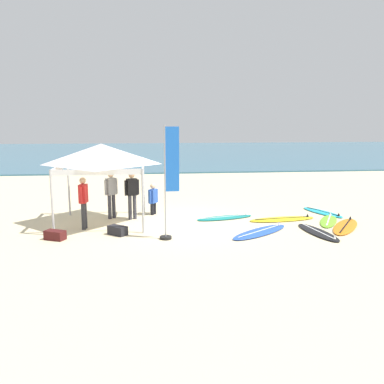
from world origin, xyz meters
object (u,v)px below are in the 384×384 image
at_px(person_grey, 111,192).
at_px(surfboard_orange, 345,226).
at_px(person_blue, 153,197).
at_px(surfboard_teal, 225,217).
at_px(person_red, 83,199).
at_px(banner_flag, 169,187).
at_px(surfboard_cyan, 323,212).
at_px(person_black, 132,192).
at_px(surfboard_blue, 260,232).
at_px(surfboard_yellow, 282,219).
at_px(surfboard_black, 318,232).
at_px(canopy_tent, 101,155).
at_px(gear_bag_by_pole, 118,230).
at_px(gear_bag_near_tent, 55,235).
at_px(surfboard_lime, 329,221).

bearing_deg(person_grey, surfboard_orange, -15.27).
bearing_deg(person_blue, surfboard_teal, -20.05).
distance_m(person_red, banner_flag, 3.14).
bearing_deg(person_red, surfboard_orange, -4.95).
bearing_deg(banner_flag, surfboard_cyan, 25.20).
relative_size(surfboard_teal, person_red, 1.32).
bearing_deg(surfboard_teal, person_black, 175.57).
bearing_deg(person_grey, surfboard_blue, -27.38).
distance_m(surfboard_orange, person_grey, 8.21).
distance_m(surfboard_teal, person_black, 3.48).
xyz_separation_m(surfboard_orange, person_red, (-8.64, 0.75, 0.95)).
relative_size(surfboard_yellow, surfboard_cyan, 1.22).
bearing_deg(surfboard_blue, surfboard_cyan, 38.35).
bearing_deg(surfboard_orange, surfboard_black, -153.40).
relative_size(surfboard_orange, person_blue, 1.99).
bearing_deg(canopy_tent, surfboard_orange, -9.99).
bearing_deg(surfboard_blue, canopy_tent, 160.60).
distance_m(surfboard_orange, person_black, 7.43).
bearing_deg(surfboard_cyan, banner_flag, -154.80).
height_order(surfboard_orange, surfboard_cyan, same).
bearing_deg(gear_bag_by_pole, canopy_tent, 110.96).
relative_size(person_blue, banner_flag, 0.35).
xyz_separation_m(canopy_tent, banner_flag, (2.17, -2.14, -0.81)).
relative_size(person_red, gear_bag_near_tent, 2.85).
bearing_deg(banner_flag, surfboard_blue, 6.96).
bearing_deg(person_black, surfboard_black, -23.35).
distance_m(person_red, gear_bag_near_tent, 1.61).
height_order(canopy_tent, gear_bag_by_pole, canopy_tent).
relative_size(surfboard_black, person_red, 1.33).
relative_size(surfboard_teal, surfboard_blue, 0.92).
relative_size(surfboard_blue, surfboard_cyan, 1.17).
relative_size(surfboard_blue, surfboard_black, 1.07).
xyz_separation_m(surfboard_lime, surfboard_blue, (-2.78, -1.15, -0.00)).
height_order(canopy_tent, gear_bag_near_tent, canopy_tent).
distance_m(surfboard_lime, surfboard_orange, 0.82).
distance_m(banner_flag, gear_bag_near_tent, 3.71).
distance_m(person_grey, person_blue, 1.62).
height_order(surfboard_cyan, gear_bag_by_pole, gear_bag_by_pole).
bearing_deg(surfboard_cyan, gear_bag_near_tent, -164.81).
distance_m(surfboard_teal, surfboard_blue, 2.18).
relative_size(person_black, banner_flag, 0.50).
xyz_separation_m(surfboard_blue, gear_bag_near_tent, (-6.31, -0.08, 0.10)).
bearing_deg(surfboard_blue, person_grey, 152.62).
distance_m(canopy_tent, gear_bag_by_pole, 2.77).
relative_size(person_red, person_grey, 1.00).
xyz_separation_m(surfboard_orange, person_grey, (-7.86, 2.15, 0.95)).
xyz_separation_m(surfboard_yellow, surfboard_teal, (-2.01, 0.45, 0.00)).
xyz_separation_m(surfboard_yellow, surfboard_blue, (-1.25, -1.59, -0.00)).
bearing_deg(surfboard_black, person_grey, 157.49).
xyz_separation_m(person_grey, banner_flag, (1.94, -2.86, 0.59)).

